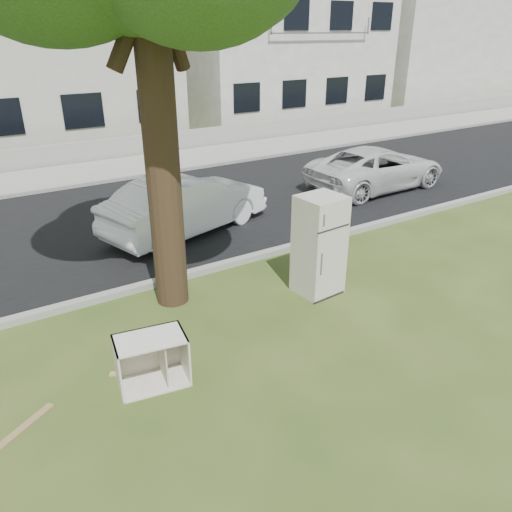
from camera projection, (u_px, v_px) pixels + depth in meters
ground at (246, 343)px, 7.50m from camera, size 120.00×120.00×0.00m
road at (118, 223)px, 12.10m from camera, size 120.00×7.00×0.01m
kerb_near at (179, 280)px, 9.38m from camera, size 120.00×0.18×0.12m
kerb_far at (80, 187)px, 14.83m from camera, size 120.00×0.18×0.12m
sidewalk at (68, 176)px, 15.94m from camera, size 120.00×2.80×0.01m
low_wall at (55, 155)px, 17.03m from camera, size 120.00×0.15×0.70m
townhouse_center at (12, 44)px, 19.38m from camera, size 11.22×8.16×7.44m
townhouse_right at (268, 47)px, 25.34m from camera, size 10.20×8.16×6.84m
filler_right at (442, 46)px, 32.63m from camera, size 16.00×9.00×6.40m
fridge at (319, 245)px, 8.63m from camera, size 0.78×0.73×1.77m
cabinet at (152, 361)px, 6.52m from camera, size 0.98×0.70×0.70m
plank_a at (12, 437)px, 5.76m from camera, size 1.07×0.74×0.02m
plank_b at (142, 374)px, 6.81m from camera, size 0.79×0.54×0.02m
car_center at (186, 204)px, 11.34m from camera, size 4.27×2.50×1.33m
car_right at (377, 168)px, 14.50m from camera, size 4.37×2.08×1.20m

